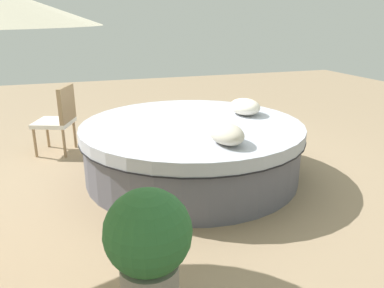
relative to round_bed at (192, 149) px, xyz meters
The scene contains 6 objects.
ground_plane 0.35m from the round_bed, ahead, with size 16.00×16.00×0.00m, color #9E8466.
round_bed is the anchor object (origin of this frame).
throw_pillow_0 0.96m from the round_bed, ahead, with size 0.52×0.33×0.21m, color beige.
throw_pillow_1 0.93m from the round_bed, 103.42° to the left, with size 0.49×0.37×0.21m, color silver.
patio_chair 2.09m from the round_bed, 132.10° to the right, with size 0.66×0.65×0.98m.
planter 2.36m from the round_bed, 25.22° to the right, with size 0.58×0.58×0.88m.
Camera 1 is at (4.22, -1.40, 1.90)m, focal length 35.39 mm.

